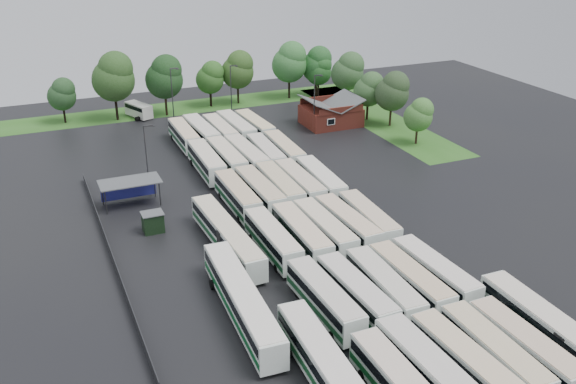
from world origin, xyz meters
name	(u,v)px	position (x,y,z in m)	size (l,w,h in m)	color
ground	(312,251)	(0.00, 0.00, 0.00)	(160.00, 160.00, 0.00)	black
brick_building	(331,115)	(24.00, 42.77, 1.87)	(10.07, 8.60, 5.39)	maroon
wash_shed	(129,184)	(-17.20, 22.02, 2.99)	(8.20, 4.20, 3.58)	#2D2D30
utility_hut	(153,222)	(-16.20, 12.60, 1.32)	(2.70, 2.20, 2.62)	black
grass_strip_north	(186,107)	(2.00, 64.80, 0.01)	(80.00, 10.00, 0.01)	#2E641E
grass_strip_east	(377,118)	(34.00, 42.80, 0.01)	(10.00, 50.00, 0.01)	#2E641E
west_fence	(111,253)	(-22.20, 8.00, 0.60)	(0.10, 50.00, 1.20)	#2D2D30
bus_r0c1	(430,372)	(-1.35, -25.66, 2.00)	(3.12, 13.14, 3.64)	silver
bus_r0c2	(465,363)	(2.17, -25.69, 1.90)	(3.16, 12.49, 3.45)	silver
bus_r0c3	(494,354)	(5.26, -25.70, 1.90)	(2.74, 12.44, 3.46)	silver
bus_r0c4	(525,347)	(8.34, -26.08, 1.89)	(2.91, 12.42, 3.44)	silver
bus_r1c0	(325,299)	(-4.47, -12.18, 1.91)	(2.92, 12.51, 3.47)	silver
bus_r1c1	(356,293)	(-1.13, -12.55, 1.89)	(3.02, 12.43, 3.44)	silver
bus_r1c2	(384,287)	(2.06, -12.68, 1.91)	(2.99, 12.57, 3.48)	silver
bus_r1c3	(410,280)	(5.21, -12.61, 1.91)	(2.91, 12.53, 3.47)	silver
bus_r1c4	(435,273)	(8.48, -12.36, 1.90)	(3.17, 12.54, 3.46)	silver
bus_r2c0	(273,240)	(-4.53, 1.34, 1.90)	(2.69, 12.45, 3.46)	silver
bus_r2c1	(301,235)	(-1.01, 1.00, 1.96)	(2.98, 12.87, 3.57)	silver
bus_r2c2	(324,230)	(2.10, 1.18, 1.94)	(2.84, 12.73, 3.53)	silver
bus_r2c3	(347,224)	(5.34, 1.47, 1.91)	(3.07, 12.54, 3.47)	silver
bus_r2c4	(368,220)	(8.40, 1.54, 1.89)	(3.11, 12.45, 3.44)	silver
bus_r3c0	(237,196)	(-4.24, 14.74, 1.92)	(2.72, 12.56, 3.49)	silver
bus_r3c1	(260,192)	(-1.04, 14.71, 1.97)	(2.86, 12.88, 3.58)	silver
bus_r3c2	(279,187)	(2.05, 15.10, 1.97)	(3.06, 12.93, 3.58)	silver
bus_r3c3	(299,184)	(5.07, 15.07, 1.95)	(2.85, 12.78, 3.55)	silver
bus_r3c4	(320,181)	(8.24, 14.88, 1.97)	(3.37, 12.97, 3.58)	silver
bus_r4c0	(206,162)	(-4.47, 28.40, 2.00)	(3.10, 13.10, 3.63)	silver
bus_r4c1	(227,158)	(-1.16, 28.68, 1.98)	(2.78, 12.92, 3.60)	silver
bus_r4c2	(246,156)	(1.93, 28.27, 2.00)	(3.05, 13.13, 3.64)	silver
bus_r4c3	(266,154)	(5.23, 28.37, 1.89)	(3.15, 12.45, 3.44)	silver
bus_r4c4	(284,151)	(8.37, 28.39, 1.92)	(3.12, 12.64, 3.49)	silver
bus_r5c0	(184,136)	(-4.36, 42.09, 1.89)	(2.75, 12.36, 3.43)	silver
bus_r5c1	(201,132)	(-1.24, 42.26, 1.99)	(3.17, 13.05, 3.61)	silver
bus_r5c2	(220,131)	(2.02, 41.88, 1.89)	(2.81, 12.41, 3.44)	silver
bus_r5c3	(236,128)	(5.02, 42.07, 1.99)	(3.18, 13.10, 3.62)	silver
bus_r5c4	(255,126)	(8.43, 41.91, 1.91)	(3.20, 12.58, 3.47)	silver
artic_bus_west_a	(333,378)	(-9.08, -23.05, 1.97)	(3.48, 19.26, 3.56)	silver
artic_bus_west_b	(227,236)	(-9.20, 4.30, 1.93)	(3.29, 18.82, 3.48)	silver
artic_bus_west_c	(242,300)	(-12.16, -9.38, 2.01)	(3.62, 19.60, 3.62)	silver
artic_bus_east	(561,338)	(12.14, -26.44, 1.99)	(2.95, 19.35, 3.59)	silver
minibus	(139,110)	(-8.18, 61.73, 1.53)	(4.54, 6.72, 2.76)	silver
tree_north_0	(62,94)	(-21.63, 63.76, 5.62)	(5.27, 5.27, 8.73)	black
tree_north_1	(114,76)	(-12.14, 61.60, 8.54)	(8.01, 8.01, 13.27)	black
tree_north_2	(165,77)	(-2.74, 60.84, 7.73)	(7.25, 7.25, 12.01)	black
tree_north_3	(211,77)	(7.14, 63.46, 6.06)	(5.69, 5.69, 9.42)	black
tree_north_4	(238,69)	(13.02, 63.35, 7.13)	(6.69, 6.69, 11.09)	black
tree_north_5	(290,62)	(24.37, 62.81, 7.83)	(7.35, 7.35, 12.17)	black
tree_north_6	(317,64)	(30.47, 62.26, 6.95)	(6.53, 6.53, 10.81)	black
tree_east_0	(419,114)	(32.93, 27.33, 5.26)	(4.94, 4.94, 8.18)	#301E15
tree_east_1	(393,91)	(34.13, 37.78, 6.67)	(6.26, 6.26, 10.36)	black
tree_east_2	(370,89)	(32.09, 42.81, 6.02)	(5.65, 5.65, 9.36)	black
tree_east_3	(349,71)	(33.27, 53.46, 7.09)	(6.66, 6.66, 11.02)	black
tree_east_4	(319,70)	(30.54, 61.34, 5.91)	(5.55, 5.55, 9.19)	black
lamp_post_ne	(315,99)	(19.33, 40.03, 6.12)	(1.62, 0.32, 10.54)	#2D2D30
lamp_post_nw	(147,155)	(-14.05, 24.21, 5.97)	(1.58, 0.31, 10.27)	#2D2D30
lamp_post_back_w	(173,92)	(-2.97, 54.14, 6.27)	(1.66, 0.32, 10.81)	#2D2D30
lamp_post_back_e	(232,88)	(8.41, 54.08, 5.97)	(1.58, 0.31, 10.28)	#2D2D30
puddle_0	(357,362)	(-4.99, -19.90, 0.00)	(5.31, 5.31, 0.01)	black
puddle_1	(468,325)	(7.67, -19.33, 0.00)	(2.99, 2.99, 0.01)	black
puddle_2	(238,256)	(-8.48, 2.51, 0.00)	(7.28, 7.28, 0.01)	black
puddle_3	(353,259)	(3.55, -3.43, 0.00)	(3.91, 3.91, 0.01)	black
puddle_4	(521,310)	(14.26, -19.38, 0.00)	(2.53, 2.53, 0.01)	black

